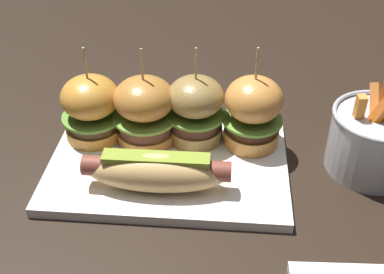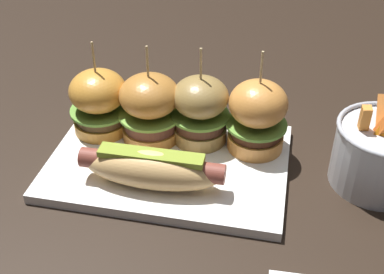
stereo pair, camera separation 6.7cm
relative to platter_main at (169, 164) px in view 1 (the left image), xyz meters
name	(u,v)px [view 1 (the left image)]	position (x,y,z in m)	size (l,w,h in m)	color
ground_plane	(169,168)	(0.00, 0.00, -0.01)	(3.00, 3.00, 0.00)	black
platter_main	(169,164)	(0.00, 0.00, 0.00)	(0.32, 0.22, 0.01)	white
hot_dog	(157,171)	(-0.01, -0.06, 0.03)	(0.19, 0.06, 0.05)	#E0AF6A
slider_far_left	(91,107)	(-0.11, 0.05, 0.06)	(0.09, 0.09, 0.14)	#C78530
slider_center_left	(145,110)	(-0.04, 0.04, 0.06)	(0.09, 0.09, 0.14)	#B07230
slider_center_right	(196,109)	(0.03, 0.05, 0.06)	(0.08, 0.08, 0.14)	olive
slider_far_right	(253,111)	(0.11, 0.05, 0.06)	(0.08, 0.08, 0.15)	#CD853C
fries_bucket	(375,139)	(0.28, 0.02, 0.04)	(0.12, 0.12, 0.14)	#B7BABF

